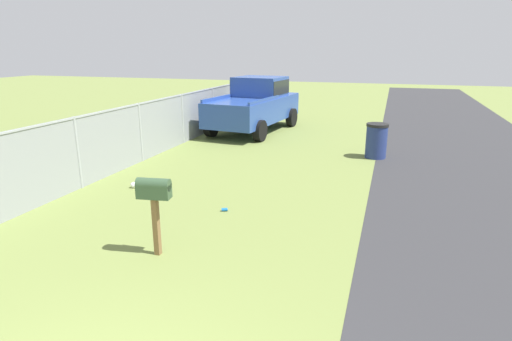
{
  "coord_description": "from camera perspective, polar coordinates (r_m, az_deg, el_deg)",
  "views": [
    {
      "loc": [
        -1.81,
        -2.37,
        3.17
      ],
      "look_at": [
        5.33,
        -0.07,
        0.99
      ],
      "focal_mm": 29.52,
      "sensor_mm": 36.0,
      "label": 1
    }
  ],
  "objects": [
    {
      "name": "trash_bin",
      "position": [
        13.09,
        16.0,
        3.91
      ],
      "size": [
        0.65,
        0.65,
        1.04
      ],
      "color": "navy",
      "rests_on": "ground"
    },
    {
      "name": "fence_section",
      "position": [
        12.56,
        -15.41,
        5.29
      ],
      "size": [
        15.62,
        0.07,
        1.69
      ],
      "color": "#9EA3A8",
      "rests_on": "ground"
    },
    {
      "name": "mailbox",
      "position": [
        6.65,
        -13.65,
        -3.11
      ],
      "size": [
        0.28,
        0.54,
        1.27
      ],
      "rotation": [
        0.0,
        0.0,
        0.15
      ],
      "color": "brown",
      "rests_on": "ground"
    },
    {
      "name": "litter_can_by_mailbox",
      "position": [
        8.57,
        -4.28,
        -5.3
      ],
      "size": [
        0.11,
        0.14,
        0.07
      ],
      "primitive_type": "cylinder",
      "rotation": [
        0.0,
        1.57,
        2.02
      ],
      "color": "blue",
      "rests_on": "ground"
    },
    {
      "name": "litter_bag_midfield_a",
      "position": [
        10.35,
        -16.27,
        -1.89
      ],
      "size": [
        0.14,
        0.14,
        0.14
      ],
      "primitive_type": "sphere",
      "color": "silver",
      "rests_on": "ground"
    },
    {
      "name": "pickup_truck",
      "position": [
        16.81,
        -0.05,
        9.15
      ],
      "size": [
        5.16,
        2.69,
        2.09
      ],
      "rotation": [
        0.0,
        0.0,
        -0.11
      ],
      "color": "#284793",
      "rests_on": "ground"
    }
  ]
}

